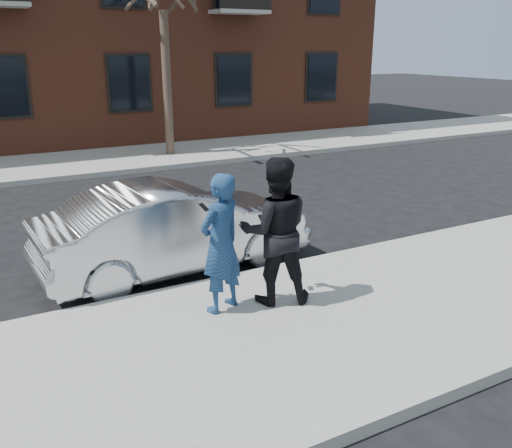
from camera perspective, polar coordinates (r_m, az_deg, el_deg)
ground at (r=6.18m, az=-14.08°, el=-15.28°), size 100.00×100.00×0.00m
near_sidewalk at (r=5.94m, az=-13.50°, el=-15.91°), size 50.00×3.50×0.15m
near_curb at (r=7.47m, az=-17.19°, el=-8.70°), size 50.00×0.10×0.15m
far_sidewalk at (r=16.69m, az=-24.04°, el=5.30°), size 50.00×3.50×0.15m
far_curb at (r=14.93m, az=-23.41°, el=4.02°), size 50.00×0.10×0.15m
silver_sedan at (r=8.44m, az=-8.52°, el=-0.39°), size 4.30×1.79×1.38m
man_hoodie at (r=6.69m, az=-3.74°, el=-2.06°), size 0.76×0.64×1.78m
man_peacoat at (r=6.90m, az=2.04°, el=-0.77°), size 1.13×1.01×1.92m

